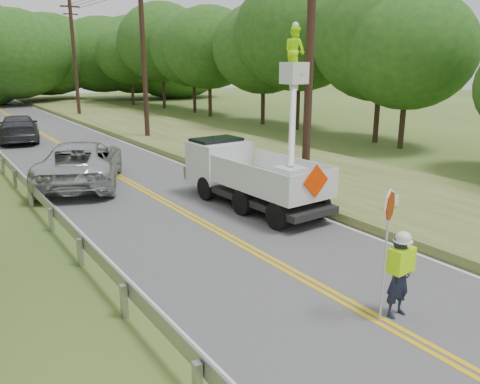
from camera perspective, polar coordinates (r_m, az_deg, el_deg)
ground at (r=9.62m, az=21.23°, el=-16.77°), size 140.00×140.00×0.00m
road at (r=20.29m, az=-12.66°, el=0.96°), size 7.20×96.00×0.03m
guardrail at (r=20.03m, az=-24.47°, el=1.34°), size 0.18×48.00×0.77m
utility_poles at (r=24.54m, az=-4.79°, el=16.13°), size 1.60×43.30×10.00m
tall_grass_verge at (r=23.66m, az=3.53°, el=3.70°), size 7.00×96.00×0.30m
treeline_right at (r=38.02m, az=2.26°, el=17.05°), size 10.79×54.07×10.76m
flagger at (r=9.99m, az=18.40°, el=-8.89°), size 1.06×0.42×2.69m
bucket_truck at (r=17.12m, az=0.60°, el=3.54°), size 3.45×6.12×6.05m
suv_silver at (r=20.56m, az=-18.34°, el=3.30°), size 5.24×7.05×1.78m
suv_darkgrey at (r=32.99m, az=-24.76°, el=6.88°), size 3.21×5.92×1.63m
yard_sign at (r=16.20m, az=17.59°, el=-1.08°), size 0.53×0.08×0.77m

